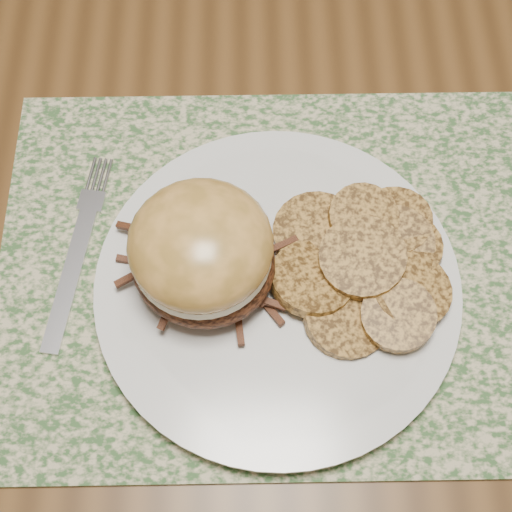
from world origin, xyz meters
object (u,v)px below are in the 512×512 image
at_px(dining_table, 495,147).
at_px(pork_sandwich, 202,252).
at_px(fork, 78,249).
at_px(dinner_plate, 277,287).

xyz_separation_m(dining_table, pork_sandwich, (-0.28, -0.18, 0.14)).
relative_size(dining_table, fork, 8.68).
distance_m(dinner_plate, fork, 0.16).
relative_size(dining_table, dinner_plate, 5.77).
height_order(dining_table, pork_sandwich, pork_sandwich).
xyz_separation_m(dining_table, dinner_plate, (-0.22, -0.19, 0.09)).
bearing_deg(dining_table, pork_sandwich, -147.37).
xyz_separation_m(pork_sandwich, fork, (-0.10, 0.03, -0.05)).
bearing_deg(pork_sandwich, fork, -172.26).
relative_size(pork_sandwich, fork, 0.80).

